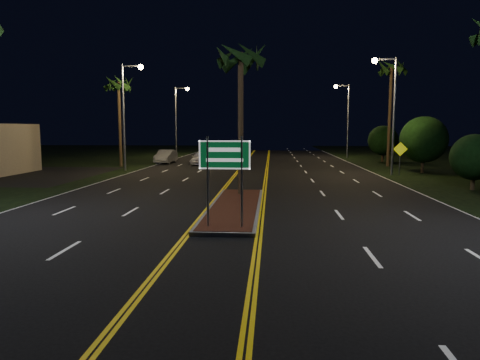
# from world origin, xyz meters

# --- Properties ---
(ground) EXTENTS (120.00, 120.00, 0.00)m
(ground) POSITION_xyz_m (0.00, 0.00, 0.00)
(ground) COLOR black
(ground) RESTS_ON ground
(median_island) EXTENTS (2.25, 10.25, 0.17)m
(median_island) POSITION_xyz_m (0.00, 7.00, 0.08)
(median_island) COLOR gray
(median_island) RESTS_ON ground
(highway_sign) EXTENTS (1.80, 0.08, 3.20)m
(highway_sign) POSITION_xyz_m (0.00, 2.80, 2.40)
(highway_sign) COLOR gray
(highway_sign) RESTS_ON ground
(streetlight_left_mid) EXTENTS (1.91, 0.44, 9.00)m
(streetlight_left_mid) POSITION_xyz_m (-10.61, 24.00, 5.66)
(streetlight_left_mid) COLOR gray
(streetlight_left_mid) RESTS_ON ground
(streetlight_left_far) EXTENTS (1.91, 0.44, 9.00)m
(streetlight_left_far) POSITION_xyz_m (-10.61, 44.00, 5.66)
(streetlight_left_far) COLOR gray
(streetlight_left_far) RESTS_ON ground
(streetlight_right_mid) EXTENTS (1.91, 0.44, 9.00)m
(streetlight_right_mid) POSITION_xyz_m (10.61, 22.00, 5.66)
(streetlight_right_mid) COLOR gray
(streetlight_right_mid) RESTS_ON ground
(streetlight_right_far) EXTENTS (1.91, 0.44, 9.00)m
(streetlight_right_far) POSITION_xyz_m (10.61, 42.00, 5.66)
(streetlight_right_far) COLOR gray
(streetlight_right_far) RESTS_ON ground
(palm_median) EXTENTS (2.40, 2.40, 8.30)m
(palm_median) POSITION_xyz_m (0.00, 10.50, 7.28)
(palm_median) COLOR #382819
(palm_median) RESTS_ON ground
(palm_left_far) EXTENTS (2.40, 2.40, 8.80)m
(palm_left_far) POSITION_xyz_m (-12.80, 28.00, 7.75)
(palm_left_far) COLOR #382819
(palm_left_far) RESTS_ON ground
(palm_right_far) EXTENTS (2.40, 2.40, 10.30)m
(palm_right_far) POSITION_xyz_m (12.80, 30.00, 9.14)
(palm_right_far) COLOR #382819
(palm_right_far) RESTS_ON ground
(shrub_near) EXTENTS (2.70, 2.70, 3.30)m
(shrub_near) POSITION_xyz_m (13.50, 14.00, 1.95)
(shrub_near) COLOR #382819
(shrub_near) RESTS_ON ground
(shrub_mid) EXTENTS (3.78, 3.78, 4.62)m
(shrub_mid) POSITION_xyz_m (14.00, 24.00, 2.73)
(shrub_mid) COLOR #382819
(shrub_mid) RESTS_ON ground
(shrub_far) EXTENTS (3.24, 3.24, 3.96)m
(shrub_far) POSITION_xyz_m (13.80, 36.00, 2.34)
(shrub_far) COLOR #382819
(shrub_far) RESTS_ON ground
(car_near) EXTENTS (1.96, 4.53, 1.51)m
(car_near) POSITION_xyz_m (-5.58, 30.83, 0.75)
(car_near) COLOR silver
(car_near) RESTS_ON ground
(car_far) EXTENTS (2.27, 5.00, 1.64)m
(car_far) POSITION_xyz_m (-9.50, 32.36, 0.82)
(car_far) COLOR #A4A8AE
(car_far) RESTS_ON ground
(warning_sign) EXTENTS (1.08, 0.15, 2.58)m
(warning_sign) POSITION_xyz_m (11.62, 22.10, 1.69)
(warning_sign) COLOR gray
(warning_sign) RESTS_ON ground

